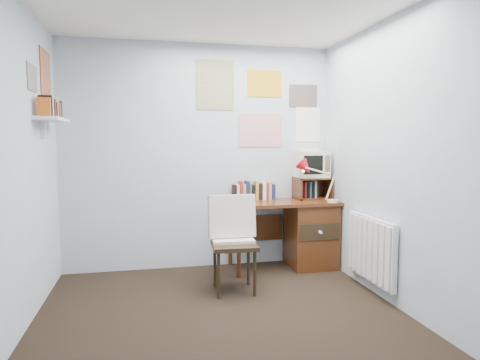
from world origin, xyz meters
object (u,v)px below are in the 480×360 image
at_px(wall_shelf, 52,119).
at_px(radiator, 371,249).
at_px(desk_chair, 234,246).
at_px(tv_riser, 313,188).
at_px(crt_tv, 311,163).
at_px(desk_lamp, 333,184).
at_px(desk, 306,231).

bearing_deg(wall_shelf, radiator, -10.89).
relative_size(desk_chair, tv_riser, 2.21).
relative_size(crt_tv, radiator, 0.43).
xyz_separation_m(desk_chair, desk_lamp, (1.18, 0.41, 0.52)).
xyz_separation_m(desk_lamp, tv_riser, (-0.10, 0.33, -0.08)).
distance_m(desk_lamp, radiator, 0.90).
relative_size(desk, desk_chair, 1.36).
distance_m(desk_chair, desk_lamp, 1.36).
relative_size(desk_lamp, tv_riser, 1.04).
relative_size(tv_riser, radiator, 0.50).
bearing_deg(tv_riser, desk_lamp, -72.83).
xyz_separation_m(desk_chair, radiator, (1.25, -0.30, -0.02)).
bearing_deg(wall_shelf, desk, 8.40).
relative_size(radiator, wall_shelf, 1.29).
bearing_deg(radiator, tv_riser, 99.28).
xyz_separation_m(crt_tv, radiator, (0.18, -1.06, -0.75)).
distance_m(tv_riser, wall_shelf, 2.83).
height_order(tv_riser, wall_shelf, wall_shelf).
distance_m(desk_chair, crt_tv, 1.50).
distance_m(desk, wall_shelf, 2.87).
bearing_deg(desk, radiator, -72.76).
relative_size(desk, wall_shelf, 1.94).
relative_size(desk_chair, radiator, 1.11).
height_order(desk, desk_chair, desk_chair).
xyz_separation_m(desk_lamp, crt_tv, (-0.12, 0.35, 0.21)).
distance_m(desk, tv_riser, 0.51).
distance_m(radiator, wall_shelf, 3.15).
xyz_separation_m(radiator, wall_shelf, (-2.86, 0.55, 1.20)).
xyz_separation_m(tv_riser, crt_tv, (-0.01, 0.02, 0.29)).
relative_size(crt_tv, wall_shelf, 0.56).
bearing_deg(crt_tv, radiator, -81.26).
bearing_deg(tv_riser, crt_tv, 124.59).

